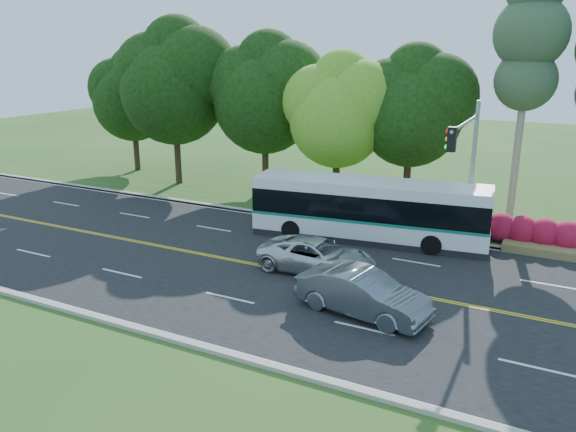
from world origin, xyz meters
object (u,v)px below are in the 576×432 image
at_px(traffic_signal, 467,157).
at_px(sedan, 362,293).
at_px(transit_bus, 368,211).
at_px(suv, 317,256).

distance_m(traffic_signal, sedan, 8.98).
bearing_deg(transit_bus, sedan, -79.48).
xyz_separation_m(transit_bus, suv, (-0.55, -5.04, -0.79)).
relative_size(transit_bus, sedan, 2.40).
bearing_deg(transit_bus, suv, -103.51).
distance_m(transit_bus, sedan, 8.44).
height_order(transit_bus, suv, transit_bus).
bearing_deg(sedan, suv, 56.23).
height_order(traffic_signal, suv, traffic_signal).
bearing_deg(sedan, transit_bus, 27.56).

